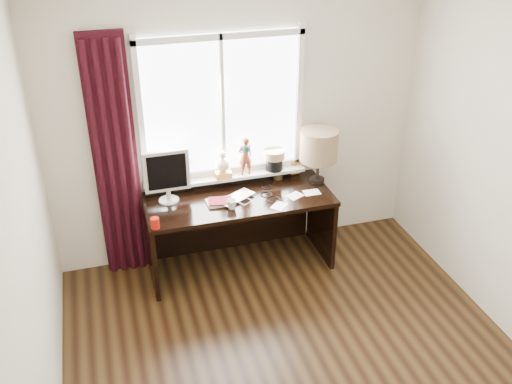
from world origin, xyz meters
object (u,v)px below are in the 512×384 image
object	(u,v)px
laptop	(236,198)
red_cup	(155,223)
monitor	(167,173)
desk	(237,215)
mug	(232,204)
table_lamp	(319,146)

from	to	relation	value
laptop	red_cup	distance (m)	0.81
red_cup	monitor	size ratio (longest dim) A/B	0.19
red_cup	desk	world-z (taller)	red_cup
desk	laptop	bearing A→B (deg)	-104.12
mug	monitor	world-z (taller)	monitor
laptop	desk	world-z (taller)	laptop
red_cup	desk	distance (m)	0.93
monitor	table_lamp	distance (m)	1.42
laptop	desk	distance (m)	0.29
red_cup	monitor	bearing A→B (deg)	66.89
mug	table_lamp	world-z (taller)	table_lamp
red_cup	table_lamp	size ratio (longest dim) A/B	0.18
red_cup	table_lamp	distance (m)	1.67
laptop	monitor	xyz separation A→B (m)	(-0.59, 0.14, 0.26)
desk	table_lamp	distance (m)	1.00
laptop	red_cup	bearing A→B (deg)	169.85
laptop	table_lamp	xyz separation A→B (m)	(0.83, 0.12, 0.35)
monitor	red_cup	bearing A→B (deg)	-113.11
laptop	monitor	bearing A→B (deg)	136.32
desk	monitor	xyz separation A→B (m)	(-0.62, 0.02, 0.52)
desk	monitor	bearing A→B (deg)	177.96
red_cup	table_lamp	bearing A→B (deg)	14.07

